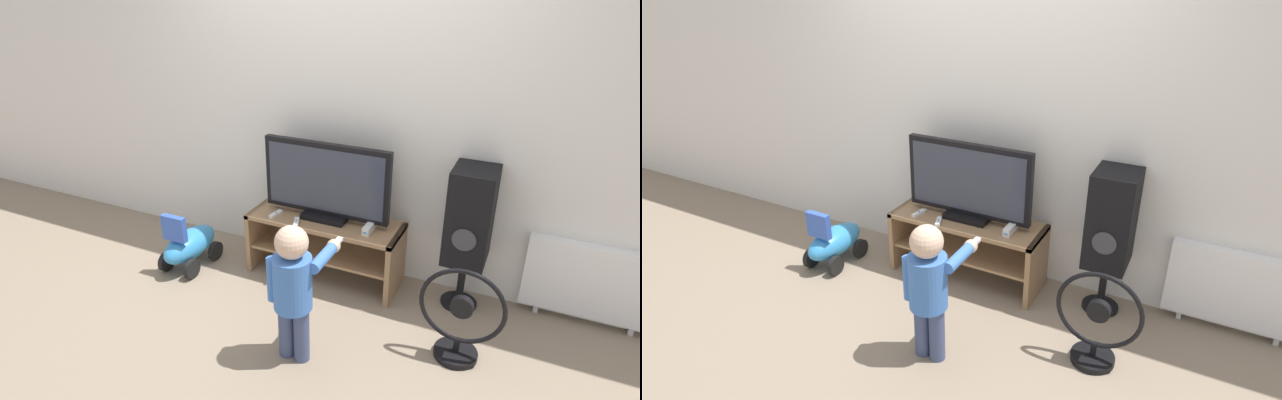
% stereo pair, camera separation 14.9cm
% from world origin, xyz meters
% --- Properties ---
extents(ground_plane, '(16.00, 16.00, 0.00)m').
position_xyz_m(ground_plane, '(0.00, 0.00, 0.00)').
color(ground_plane, gray).
extents(wall_back, '(10.00, 0.06, 2.60)m').
position_xyz_m(wall_back, '(0.00, 0.48, 1.30)').
color(wall_back, silver).
rests_on(wall_back, ground_plane).
extents(tv_stand, '(1.15, 0.40, 0.48)m').
position_xyz_m(tv_stand, '(0.00, 0.20, 0.32)').
color(tv_stand, '#93704C').
rests_on(tv_stand, ground_plane).
extents(television, '(0.95, 0.20, 0.58)m').
position_xyz_m(television, '(0.00, 0.22, 0.77)').
color(television, black).
rests_on(television, tv_stand).
extents(game_console, '(0.05, 0.16, 0.05)m').
position_xyz_m(game_console, '(0.36, 0.16, 0.51)').
color(game_console, white).
rests_on(game_console, tv_stand).
extents(remote_primary, '(0.05, 0.13, 0.03)m').
position_xyz_m(remote_primary, '(-0.36, 0.11, 0.49)').
color(remote_primary, white).
rests_on(remote_primary, tv_stand).
extents(remote_secondary, '(0.08, 0.13, 0.03)m').
position_xyz_m(remote_secondary, '(-0.16, 0.05, 0.49)').
color(remote_secondary, white).
rests_on(remote_secondary, tv_stand).
extents(child, '(0.34, 0.50, 0.89)m').
position_xyz_m(child, '(0.21, -0.68, 0.52)').
color(child, '#3F4C72').
rests_on(child, ground_plane).
extents(speaker_tower, '(0.28, 0.33, 1.02)m').
position_xyz_m(speaker_tower, '(1.01, 0.27, 0.67)').
color(speaker_tower, black).
rests_on(speaker_tower, ground_plane).
extents(floor_fan, '(0.51, 0.26, 0.62)m').
position_xyz_m(floor_fan, '(1.10, -0.27, 0.27)').
color(floor_fan, black).
rests_on(floor_fan, ground_plane).
extents(ride_on_toy, '(0.29, 0.54, 0.49)m').
position_xyz_m(ride_on_toy, '(-1.02, -0.12, 0.19)').
color(ride_on_toy, '#338CD1').
rests_on(ride_on_toy, ground_plane).
extents(radiator, '(0.82, 0.08, 0.57)m').
position_xyz_m(radiator, '(1.79, 0.41, 0.31)').
color(radiator, white).
rests_on(radiator, ground_plane).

